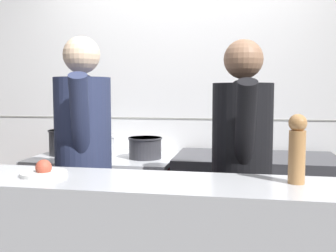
% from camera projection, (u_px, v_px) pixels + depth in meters
% --- Properties ---
extents(wall_back_tiled, '(8.00, 0.06, 2.60)m').
position_uv_depth(wall_back_tiled, '(182.00, 101.00, 3.42)').
color(wall_back_tiled, white).
rests_on(wall_back_tiled, ground_plane).
extents(oven_range, '(1.13, 0.71, 0.86)m').
position_uv_depth(oven_range, '(105.00, 208.00, 3.21)').
color(oven_range, maroon).
rests_on(oven_range, ground_plane).
extents(prep_counter, '(1.20, 0.65, 0.90)m').
position_uv_depth(prep_counter, '(255.00, 215.00, 2.99)').
color(prep_counter, '#38383D').
rests_on(prep_counter, ground_plane).
extents(stock_pot, '(0.30, 0.30, 0.21)m').
position_uv_depth(stock_pot, '(67.00, 141.00, 3.26)').
color(stock_pot, '#2D2D33').
rests_on(stock_pot, oven_range).
extents(sauce_pot, '(0.24, 0.24, 0.17)m').
position_uv_depth(sauce_pot, '(100.00, 145.00, 3.16)').
color(sauce_pot, '#B7BABF').
rests_on(sauce_pot, oven_range).
extents(braising_pot, '(0.27, 0.27, 0.17)m').
position_uv_depth(braising_pot, '(145.00, 147.00, 3.07)').
color(braising_pot, '#2D2D33').
rests_on(braising_pot, oven_range).
extents(mixing_bowl_steel, '(0.27, 0.27, 0.08)m').
position_uv_depth(mixing_bowl_steel, '(229.00, 150.00, 3.00)').
color(mixing_bowl_steel, '#B7BABF').
rests_on(mixing_bowl_steel, prep_counter).
extents(plated_dish_main, '(0.22, 0.22, 0.08)m').
position_uv_depth(plated_dish_main, '(44.00, 171.00, 1.87)').
color(plated_dish_main, white).
rests_on(plated_dish_main, pass_counter).
extents(pepper_mill, '(0.08, 0.08, 0.30)m').
position_uv_depth(pepper_mill, '(297.00, 147.00, 1.70)').
color(pepper_mill, '#AD7A47').
rests_on(pepper_mill, pass_counter).
extents(chef_head_cook, '(0.45, 0.74, 1.72)m').
position_uv_depth(chef_head_cook, '(84.00, 160.00, 2.47)').
color(chef_head_cook, black).
rests_on(chef_head_cook, ground_plane).
extents(chef_sous, '(0.36, 0.73, 1.68)m').
position_uv_depth(chef_sous, '(242.00, 171.00, 2.25)').
color(chef_sous, black).
rests_on(chef_sous, ground_plane).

